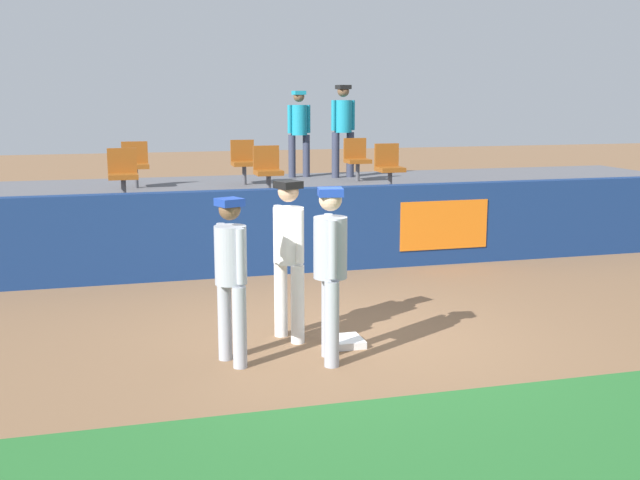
% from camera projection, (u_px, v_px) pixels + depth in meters
% --- Properties ---
extents(ground_plane, '(60.00, 60.00, 0.00)m').
position_uv_depth(ground_plane, '(353.00, 340.00, 8.79)').
color(ground_plane, brown).
extents(grass_foreground_strip, '(18.00, 2.80, 0.01)m').
position_uv_depth(grass_foreground_strip, '(479.00, 464.00, 5.84)').
color(grass_foreground_strip, '#26662B').
rests_on(grass_foreground_strip, ground_plane).
extents(first_base, '(0.40, 0.40, 0.08)m').
position_uv_depth(first_base, '(344.00, 342.00, 8.60)').
color(first_base, white).
rests_on(first_base, ground_plane).
extents(player_fielder_home, '(0.45, 0.58, 1.79)m').
position_uv_depth(player_fielder_home, '(289.00, 249.00, 8.65)').
color(player_fielder_home, white).
rests_on(player_fielder_home, ground_plane).
extents(player_runner_visitor, '(0.42, 0.45, 1.71)m').
position_uv_depth(player_runner_visitor, '(231.00, 269.00, 7.85)').
color(player_runner_visitor, '#9EA3AD').
rests_on(player_runner_visitor, ground_plane).
extents(player_coach_visitor, '(0.40, 0.50, 1.80)m').
position_uv_depth(player_coach_visitor, '(330.00, 262.00, 7.91)').
color(player_coach_visitor, '#9EA3AD').
rests_on(player_coach_visitor, ground_plane).
extents(field_wall, '(18.00, 0.26, 1.31)m').
position_uv_depth(field_wall, '(284.00, 231.00, 11.99)').
color(field_wall, navy).
rests_on(field_wall, ground_plane).
extents(bleacher_platform, '(18.00, 4.80, 1.02)m').
position_uv_depth(bleacher_platform, '(253.00, 216.00, 14.45)').
color(bleacher_platform, '#59595E').
rests_on(bleacher_platform, ground_plane).
extents(seat_back_right, '(0.46, 0.44, 0.84)m').
position_uv_depth(seat_back_right, '(357.00, 157.00, 15.49)').
color(seat_back_right, '#4C4C51').
rests_on(seat_back_right, bleacher_platform).
extents(seat_back_left, '(0.47, 0.44, 0.84)m').
position_uv_depth(seat_back_left, '(135.00, 162.00, 14.37)').
color(seat_back_left, '#4C4C51').
rests_on(seat_back_left, bleacher_platform).
extents(seat_front_right, '(0.44, 0.44, 0.84)m').
position_uv_depth(seat_front_right, '(389.00, 165.00, 13.78)').
color(seat_front_right, '#4C4C51').
rests_on(seat_front_right, bleacher_platform).
extents(seat_front_center, '(0.44, 0.44, 0.84)m').
position_uv_depth(seat_front_center, '(268.00, 168.00, 13.22)').
color(seat_front_center, '#4C4C51').
rests_on(seat_front_center, bleacher_platform).
extents(seat_back_center, '(0.45, 0.44, 0.84)m').
position_uv_depth(seat_back_center, '(243.00, 160.00, 14.90)').
color(seat_back_center, '#4C4C51').
rests_on(seat_back_center, bleacher_platform).
extents(seat_front_left, '(0.47, 0.44, 0.84)m').
position_uv_depth(seat_front_left, '(123.00, 171.00, 12.60)').
color(seat_front_left, '#4C4C51').
rests_on(seat_front_left, bleacher_platform).
extents(spectator_hooded, '(0.52, 0.41, 1.88)m').
position_uv_depth(spectator_hooded, '(343.00, 124.00, 16.03)').
color(spectator_hooded, '#33384C').
rests_on(spectator_hooded, bleacher_platform).
extents(spectator_capped, '(0.49, 0.37, 1.77)m').
position_uv_depth(spectator_capped, '(299.00, 127.00, 16.10)').
color(spectator_capped, '#33384C').
rests_on(spectator_capped, bleacher_platform).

